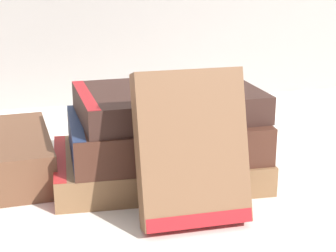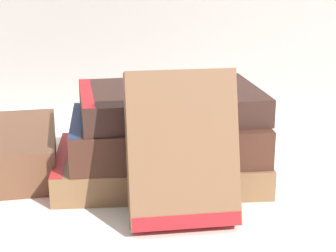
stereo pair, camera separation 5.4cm
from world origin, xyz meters
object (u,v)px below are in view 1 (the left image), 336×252
object	(u,v)px
book_flat_top	(163,103)
pocket_watch	(206,83)
book_flat_middle	(160,135)
book_leaning_front	(192,154)
book_flat_bottom	(153,165)

from	to	relation	value
book_flat_top	pocket_watch	distance (m)	0.05
book_flat_middle	pocket_watch	size ratio (longest dim) A/B	3.62
book_flat_top	book_leaning_front	xyz separation A→B (m)	(0.00, -0.10, -0.02)
pocket_watch	book_flat_bottom	bearing A→B (deg)	-175.89
book_flat_middle	book_flat_top	xyz separation A→B (m)	(0.00, 0.00, 0.03)
pocket_watch	book_leaning_front	bearing A→B (deg)	-113.75
book_leaning_front	pocket_watch	xyz separation A→B (m)	(0.05, 0.11, 0.04)
book_flat_bottom	book_flat_middle	bearing A→B (deg)	-25.03
book_flat_top	pocket_watch	size ratio (longest dim) A/B	3.39
book_flat_bottom	pocket_watch	bearing A→B (deg)	7.63
book_flat_middle	book_flat_top	world-z (taller)	book_flat_top
book_flat_bottom	book_flat_middle	size ratio (longest dim) A/B	1.13
book_flat_bottom	book_flat_top	distance (m)	0.07
book_flat_bottom	book_flat_top	xyz separation A→B (m)	(0.01, -0.00, 0.07)
book_flat_bottom	book_flat_middle	distance (m)	0.04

